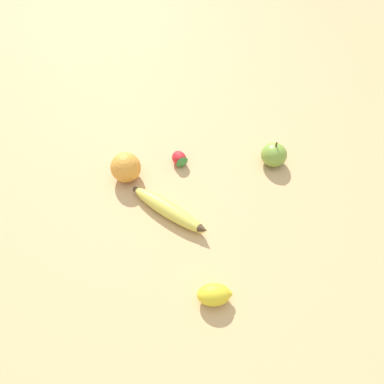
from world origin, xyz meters
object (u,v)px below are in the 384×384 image
Objects in this scene: strawberry at (180,159)px; apple at (274,155)px; banana at (169,210)px; lemon at (213,295)px; orange at (126,167)px.

strawberry is 0.25m from apple.
banana reaches higher than strawberry.
banana is 2.39× the size of lemon.
lemon reaches higher than banana.
orange reaches higher than strawberry.
lemon is at bearing -17.11° from strawberry.
banana is at bearing 124.00° from orange.
apple is 0.42m from lemon.
orange is at bearing -67.28° from lemon.
orange is 0.39m from apple.
apple reaches higher than strawberry.
apple is at bearing 62.68° from strawberry.
apple is (-0.25, 0.04, 0.01)m from strawberry.
strawberry is at bearing 118.83° from banana.
orange reaches higher than apple.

